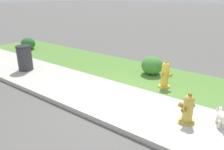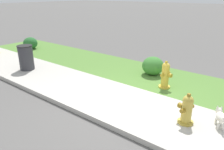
{
  "view_description": "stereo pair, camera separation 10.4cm",
  "coord_description": "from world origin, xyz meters",
  "px_view_note": "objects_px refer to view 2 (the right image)",
  "views": [
    {
      "loc": [
        2.6,
        -4.16,
        2.62
      ],
      "look_at": [
        -0.95,
        0.55,
        0.4
      ],
      "focal_mm": 35.0,
      "sensor_mm": 36.0,
      "label": 1
    },
    {
      "loc": [
        2.68,
        -4.09,
        2.62
      ],
      "look_at": [
        -0.95,
        0.55,
        0.4
      ],
      "focal_mm": 35.0,
      "sensor_mm": 36.0,
      "label": 2
    }
  ],
  "objects_px": {
    "fire_hydrant_mid_block": "(187,109)",
    "shrub_bush_mid_verge": "(153,66)",
    "small_white_dog": "(220,116)",
    "shrub_bush_far_verge": "(30,43)",
    "fire_hydrant_far_end": "(165,75)",
    "trash_bin": "(26,58)"
  },
  "relations": [
    {
      "from": "shrub_bush_far_verge",
      "to": "trash_bin",
      "type": "bearing_deg",
      "value": -34.86
    },
    {
      "from": "fire_hydrant_mid_block",
      "to": "small_white_dog",
      "type": "relative_size",
      "value": 1.55
    },
    {
      "from": "shrub_bush_far_verge",
      "to": "fire_hydrant_mid_block",
      "type": "bearing_deg",
      "value": -11.81
    },
    {
      "from": "fire_hydrant_mid_block",
      "to": "shrub_bush_far_verge",
      "type": "distance_m",
      "value": 8.71
    },
    {
      "from": "shrub_bush_mid_verge",
      "to": "fire_hydrant_far_end",
      "type": "bearing_deg",
      "value": -43.79
    },
    {
      "from": "trash_bin",
      "to": "shrub_bush_mid_verge",
      "type": "relative_size",
      "value": 1.23
    },
    {
      "from": "fire_hydrant_far_end",
      "to": "fire_hydrant_mid_block",
      "type": "distance_m",
      "value": 1.89
    },
    {
      "from": "fire_hydrant_mid_block",
      "to": "shrub_bush_mid_verge",
      "type": "distance_m",
      "value": 3.01
    },
    {
      "from": "fire_hydrant_mid_block",
      "to": "shrub_bush_mid_verge",
      "type": "height_order",
      "value": "fire_hydrant_mid_block"
    },
    {
      "from": "fire_hydrant_far_end",
      "to": "fire_hydrant_mid_block",
      "type": "bearing_deg",
      "value": 47.15
    },
    {
      "from": "shrub_bush_far_verge",
      "to": "small_white_dog",
      "type": "bearing_deg",
      "value": -9.03
    },
    {
      "from": "shrub_bush_mid_verge",
      "to": "shrub_bush_far_verge",
      "type": "xyz_separation_m",
      "value": [
        -6.54,
        -0.47,
        -0.02
      ]
    },
    {
      "from": "fire_hydrant_far_end",
      "to": "small_white_dog",
      "type": "xyz_separation_m",
      "value": [
        1.77,
        -1.14,
        -0.16
      ]
    },
    {
      "from": "small_white_dog",
      "to": "shrub_bush_far_verge",
      "type": "xyz_separation_m",
      "value": [
        -9.12,
        1.45,
        0.06
      ]
    },
    {
      "from": "fire_hydrant_far_end",
      "to": "trash_bin",
      "type": "relative_size",
      "value": 0.91
    },
    {
      "from": "trash_bin",
      "to": "shrub_bush_far_verge",
      "type": "distance_m",
      "value": 3.29
    },
    {
      "from": "shrub_bush_mid_verge",
      "to": "shrub_bush_far_verge",
      "type": "height_order",
      "value": "shrub_bush_mid_verge"
    },
    {
      "from": "trash_bin",
      "to": "shrub_bush_mid_verge",
      "type": "xyz_separation_m",
      "value": [
        3.84,
        2.35,
        -0.14
      ]
    },
    {
      "from": "small_white_dog",
      "to": "shrub_bush_far_verge",
      "type": "height_order",
      "value": "shrub_bush_far_verge"
    },
    {
      "from": "trash_bin",
      "to": "small_white_dog",
      "type": "bearing_deg",
      "value": 3.84
    },
    {
      "from": "small_white_dog",
      "to": "shrub_bush_far_verge",
      "type": "bearing_deg",
      "value": 56.8
    },
    {
      "from": "small_white_dog",
      "to": "fire_hydrant_mid_block",
      "type": "bearing_deg",
      "value": 95.0
    }
  ]
}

